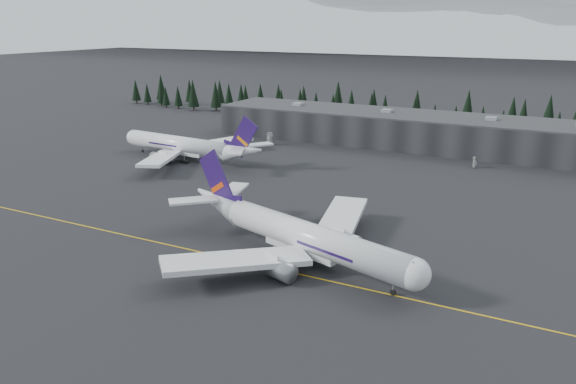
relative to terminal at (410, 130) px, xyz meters
The scene contains 9 objects.
ground 125.16m from the terminal, 90.00° to the right, with size 1400.00×1400.00×0.00m, color black.
taxiline 127.16m from the terminal, 90.00° to the right, with size 400.00×0.40×0.02m, color gold.
terminal is the anchor object (origin of this frame).
treeline 37.02m from the terminal, 90.00° to the left, with size 360.00×20.00×15.00m, color black.
mountain_ridge 875.02m from the terminal, 90.00° to the left, with size 4400.00×900.00×420.00m, color white, non-canonical shape.
jet_main 120.08m from the terminal, 85.63° to the right, with size 63.69×57.65×19.17m.
jet_parked 87.36m from the terminal, 135.72° to the right, with size 62.03×57.08×18.24m.
gse_vehicle_a 56.09m from the terminal, 152.95° to the right, with size 2.42×5.25×1.46m, color silver.
gse_vehicle_b 38.96m from the terminal, 40.04° to the right, with size 1.55×3.85×1.31m, color silver.
Camera 1 is at (58.77, -92.48, 48.01)m, focal length 35.00 mm.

